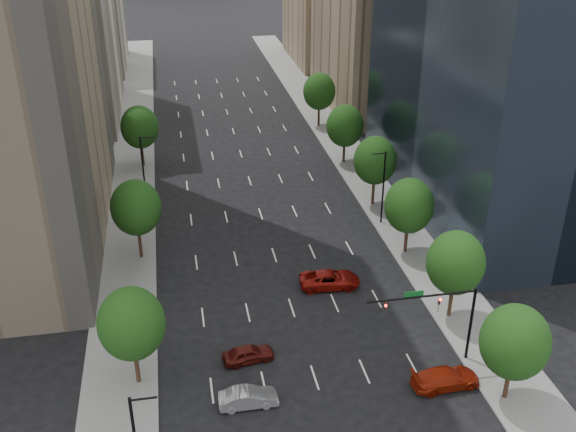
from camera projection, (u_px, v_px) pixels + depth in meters
sidewalk_left at (129, 224)px, 77.63m from camera, size 6.00×200.00×0.15m
sidewalk_right at (384, 203)px, 82.67m from camera, size 6.00×200.00×0.15m
midrise_cream_left at (64, 9)px, 105.89m from camera, size 14.00×30.00×35.00m
filler_left at (88, 24)px, 138.67m from camera, size 14.00×26.00×18.00m
parking_tan_right at (371, 18)px, 112.52m from camera, size 14.00×30.00×30.00m
filler_right at (325, 23)px, 144.62m from camera, size 14.00×26.00×16.00m
tree_right_0 at (515, 342)px, 49.33m from camera, size 5.20×5.20×8.39m
tree_right_1 at (456, 263)px, 58.82m from camera, size 5.20×5.20×8.75m
tree_right_2 at (409, 206)px, 69.40m from camera, size 5.20×5.20×8.61m
tree_right_3 at (375, 160)px, 79.79m from camera, size 5.20×5.20×8.89m
tree_right_4 at (345, 126)px, 92.26m from camera, size 5.20×5.20×8.46m
tree_right_5 at (319, 91)px, 106.16m from camera, size 5.20×5.20×8.75m
tree_left_0 at (131, 324)px, 50.76m from camera, size 5.20×5.20×8.75m
tree_left_1 at (136, 208)px, 68.19m from camera, size 5.20×5.20×8.97m
tree_left_2 at (140, 127)px, 91.12m from camera, size 5.20×5.20×8.68m
streetlight_rn at (383, 186)px, 75.79m from camera, size 1.70×0.20×9.00m
streetlight_ln at (144, 169)px, 80.19m from camera, size 1.70×0.20×9.00m
traffic_signal at (444, 311)px, 53.25m from camera, size 9.12×0.40×7.38m
car_red_near at (446, 378)px, 52.63m from camera, size 5.66×2.60×1.61m
car_maroon at (248, 354)px, 55.43m from camera, size 4.52×2.32×1.47m
car_silver at (248, 398)px, 50.72m from camera, size 4.54×1.60×1.49m
car_red_far at (330, 279)px, 65.55m from camera, size 6.14×3.17×1.66m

